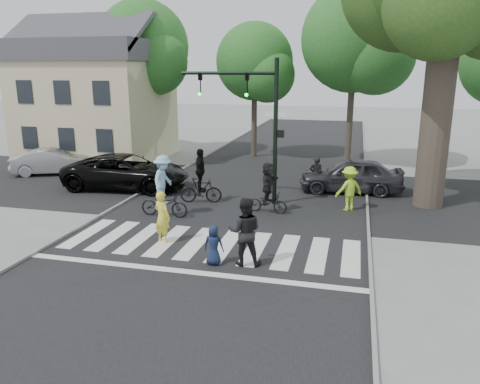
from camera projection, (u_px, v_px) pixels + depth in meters
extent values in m
plane|color=gray|center=(201.00, 256.00, 14.38)|extent=(120.00, 120.00, 0.00)
cube|color=black|center=(240.00, 210.00, 19.07)|extent=(10.00, 70.00, 0.01)
cube|color=black|center=(255.00, 191.00, 21.88)|extent=(70.00, 10.00, 0.01)
cube|color=gray|center=(127.00, 200.00, 20.24)|extent=(0.10, 70.00, 0.10)
cube|color=gray|center=(368.00, 218.00, 17.88)|extent=(0.10, 70.00, 0.10)
cube|color=silver|center=(88.00, 233.00, 16.37)|extent=(0.55, 3.00, 0.01)
cube|color=silver|center=(114.00, 235.00, 16.14)|extent=(0.55, 3.00, 0.01)
cube|color=silver|center=(140.00, 238.00, 15.90)|extent=(0.55, 3.00, 0.01)
cube|color=silver|center=(168.00, 240.00, 15.67)|extent=(0.55, 3.00, 0.01)
cube|color=silver|center=(196.00, 243.00, 15.44)|extent=(0.55, 3.00, 0.01)
cube|color=silver|center=(225.00, 246.00, 15.20)|extent=(0.55, 3.00, 0.01)
cube|color=silver|center=(255.00, 248.00, 14.97)|extent=(0.55, 3.00, 0.01)
cube|color=silver|center=(286.00, 251.00, 14.74)|extent=(0.55, 3.00, 0.01)
cube|color=silver|center=(318.00, 254.00, 14.50)|extent=(0.55, 3.00, 0.01)
cube|color=silver|center=(351.00, 257.00, 14.27)|extent=(0.55, 3.00, 0.01)
cube|color=silver|center=(187.00, 272.00, 13.26)|extent=(10.00, 0.30, 0.01)
cylinder|color=black|center=(275.00, 134.00, 19.15)|extent=(0.18, 0.18, 6.00)
cylinder|color=black|center=(228.00, 73.00, 19.00)|extent=(4.00, 0.14, 0.14)
imported|color=black|center=(247.00, 85.00, 18.93)|extent=(0.16, 0.20, 1.00)
sphere|color=#19E533|center=(246.00, 95.00, 18.92)|extent=(0.14, 0.14, 0.14)
imported|color=black|center=(200.00, 84.00, 19.40)|extent=(0.16, 0.20, 1.00)
sphere|color=#19E533|center=(200.00, 94.00, 19.39)|extent=(0.14, 0.14, 0.14)
cube|color=black|center=(281.00, 134.00, 19.10)|extent=(0.28, 0.18, 0.30)
cube|color=#FF660C|center=(283.00, 134.00, 19.07)|extent=(0.02, 0.14, 0.20)
cube|color=white|center=(276.00, 114.00, 18.94)|extent=(0.90, 0.04, 0.18)
cylinder|color=brown|center=(436.00, 122.00, 18.77)|extent=(1.20, 1.20, 7.00)
cylinder|color=brown|center=(454.00, 44.00, 17.74)|extent=(1.29, 1.74, 2.93)
sphere|color=#264A1E|center=(440.00, 4.00, 16.47)|extent=(4.00, 4.00, 4.00)
cylinder|color=brown|center=(82.00, 108.00, 32.09)|extent=(0.36, 0.36, 5.95)
sphere|color=#2C6522|center=(77.00, 56.00, 31.21)|extent=(5.20, 5.20, 5.20)
sphere|color=#2C6522|center=(86.00, 69.00, 30.46)|extent=(3.64, 3.64, 3.64)
cylinder|color=brown|center=(146.00, 106.00, 30.39)|extent=(0.36, 0.36, 6.44)
sphere|color=#2C6522|center=(143.00, 47.00, 29.44)|extent=(5.80, 5.80, 5.80)
sphere|color=#2C6522|center=(155.00, 62.00, 28.59)|extent=(4.06, 4.06, 4.06)
cylinder|color=brown|center=(254.00, 113.00, 29.89)|extent=(0.36, 0.36, 5.60)
sphere|color=#2C6522|center=(255.00, 61.00, 29.07)|extent=(4.80, 4.80, 4.80)
sphere|color=#2C6522|center=(267.00, 75.00, 28.37)|extent=(3.36, 3.36, 3.36)
cylinder|color=brown|center=(350.00, 108.00, 27.12)|extent=(0.36, 0.36, 6.72)
sphere|color=#2C6522|center=(355.00, 39.00, 26.14)|extent=(6.00, 6.00, 6.00)
sphere|color=#2C6522|center=(376.00, 56.00, 25.26)|extent=(4.20, 4.20, 4.20)
cube|color=beige|center=(98.00, 111.00, 29.43)|extent=(8.00, 7.00, 6.00)
cube|color=#47474C|center=(93.00, 51.00, 28.51)|extent=(8.40, 7.40, 1.20)
cube|color=#47474C|center=(74.00, 32.00, 26.52)|extent=(8.40, 3.69, 2.44)
cube|color=#47474C|center=(107.00, 36.00, 29.99)|extent=(8.40, 3.69, 2.44)
cube|color=black|center=(30.00, 138.00, 27.02)|extent=(1.00, 0.06, 1.30)
cube|color=black|center=(25.00, 92.00, 26.36)|extent=(1.00, 0.06, 1.30)
cube|color=black|center=(67.00, 139.00, 26.46)|extent=(1.00, 0.06, 1.30)
cube|color=black|center=(62.00, 92.00, 25.80)|extent=(1.00, 0.06, 1.30)
cube|color=black|center=(105.00, 141.00, 25.90)|extent=(1.00, 0.06, 1.30)
cube|color=black|center=(101.00, 93.00, 25.24)|extent=(1.00, 0.06, 1.30)
cube|color=gray|center=(89.00, 164.00, 26.18)|extent=(2.00, 1.20, 0.80)
imported|color=yellow|center=(162.00, 217.00, 15.35)|extent=(0.74, 0.63, 1.74)
imported|color=#172240|center=(214.00, 245.00, 13.62)|extent=(0.60, 0.40, 1.21)
imported|color=black|center=(245.00, 232.00, 13.52)|extent=(1.10, 0.92, 2.04)
imported|color=black|center=(164.00, 204.00, 18.10)|extent=(1.91, 0.69, 1.00)
imported|color=#8ABED5|center=(163.00, 180.00, 17.86)|extent=(0.73, 1.25, 1.92)
imported|color=black|center=(201.00, 190.00, 19.98)|extent=(1.85, 0.85, 1.08)
imported|color=black|center=(200.00, 170.00, 19.75)|extent=(0.66, 1.16, 1.86)
imported|color=black|center=(268.00, 202.00, 18.61)|extent=(1.66, 0.74, 0.84)
imported|color=black|center=(268.00, 183.00, 18.40)|extent=(0.64, 1.54, 1.62)
imported|color=black|center=(127.00, 172.00, 22.28)|extent=(6.08, 3.18, 1.63)
imported|color=#A9AAAE|center=(53.00, 162.00, 25.33)|extent=(4.43, 3.03, 1.38)
imported|color=#2F2F35|center=(351.00, 175.00, 21.63)|extent=(4.81, 2.20, 1.60)
imported|color=#ADE92A|center=(349.00, 189.00, 18.81)|extent=(1.35, 1.20, 1.81)
imported|color=black|center=(316.00, 175.00, 21.52)|extent=(0.66, 0.47, 1.69)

